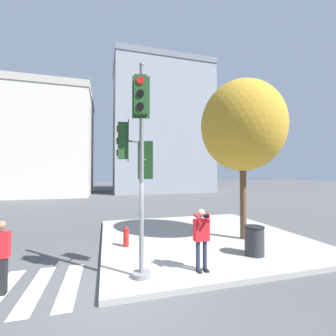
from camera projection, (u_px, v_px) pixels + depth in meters
ground_plane at (122, 292)px, 5.18m from camera, size 160.00×160.00×0.00m
sidewalk_corner at (200, 237)px, 9.49m from camera, size 8.00×8.00×0.15m
traffic_signal_pole at (138, 152)px, 5.68m from camera, size 1.02×1.22×5.45m
person_photographer at (202, 234)px, 6.00m from camera, size 0.50×0.53×1.64m
pedestrian_distant at (1, 255)px, 5.08m from camera, size 0.34×0.20×1.67m
street_tree at (243, 126)px, 9.04m from camera, size 3.32×3.32×6.35m
fire_hydrant at (126, 237)px, 7.99m from camera, size 0.19×0.25×0.70m
trash_bin at (254, 241)px, 7.15m from camera, size 0.62×0.62×0.91m
building_left at (49, 143)px, 29.26m from camera, size 10.66×11.60×13.32m
building_right at (161, 128)px, 34.73m from camera, size 14.40×9.64×19.44m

